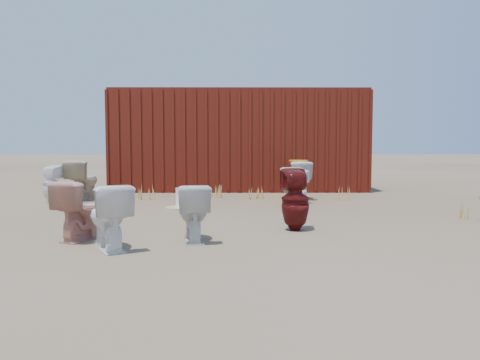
{
  "coord_description": "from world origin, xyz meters",
  "views": [
    {
      "loc": [
        -0.04,
        -6.67,
        1.09
      ],
      "look_at": [
        0.0,
        0.6,
        0.55
      ],
      "focal_mm": 35.0,
      "sensor_mm": 36.0,
      "label": 1
    }
  ],
  "objects_px": {
    "toilet_back_beige_right": "(290,186)",
    "toilet_back_beige_left": "(83,180)",
    "toilet_front_pink": "(83,210)",
    "toilet_front_c": "(193,212)",
    "toilet_back_a": "(52,184)",
    "shipping_container": "(239,141)",
    "toilet_front_maroon": "(295,200)",
    "toilet_back_e": "(299,187)",
    "loose_tank": "(191,197)",
    "toilet_front_a": "(109,217)",
    "toilet_back_yellowlid": "(298,180)"
  },
  "relations": [
    {
      "from": "toilet_front_maroon",
      "to": "toilet_back_a",
      "type": "bearing_deg",
      "value": -39.81
    },
    {
      "from": "toilet_front_pink",
      "to": "toilet_back_beige_right",
      "type": "relative_size",
      "value": 0.97
    },
    {
      "from": "toilet_front_pink",
      "to": "toilet_front_maroon",
      "type": "bearing_deg",
      "value": -144.21
    },
    {
      "from": "toilet_front_a",
      "to": "toilet_back_yellowlid",
      "type": "xyz_separation_m",
      "value": [
        2.59,
        4.61,
        0.04
      ]
    },
    {
      "from": "toilet_back_beige_right",
      "to": "toilet_back_beige_left",
      "type": "bearing_deg",
      "value": -10.97
    },
    {
      "from": "toilet_back_a",
      "to": "loose_tank",
      "type": "relative_size",
      "value": 1.44
    },
    {
      "from": "toilet_front_pink",
      "to": "toilet_back_a",
      "type": "height_order",
      "value": "toilet_back_a"
    },
    {
      "from": "toilet_back_beige_right",
      "to": "toilet_back_yellowlid",
      "type": "xyz_separation_m",
      "value": [
        0.29,
        1.14,
        0.03
      ]
    },
    {
      "from": "toilet_front_pink",
      "to": "toilet_front_c",
      "type": "distance_m",
      "value": 1.29
    },
    {
      "from": "toilet_back_beige_right",
      "to": "toilet_front_maroon",
      "type": "bearing_deg",
      "value": 87.97
    },
    {
      "from": "toilet_back_e",
      "to": "loose_tank",
      "type": "distance_m",
      "value": 2.03
    },
    {
      "from": "shipping_container",
      "to": "toilet_front_maroon",
      "type": "distance_m",
      "value": 6.03
    },
    {
      "from": "toilet_front_maroon",
      "to": "toilet_back_yellowlid",
      "type": "relative_size",
      "value": 1.03
    },
    {
      "from": "toilet_front_pink",
      "to": "toilet_back_e",
      "type": "xyz_separation_m",
      "value": [
        2.94,
        3.28,
        -0.03
      ]
    },
    {
      "from": "toilet_front_a",
      "to": "toilet_back_a",
      "type": "height_order",
      "value": "toilet_back_a"
    },
    {
      "from": "toilet_back_beige_left",
      "to": "toilet_back_yellowlid",
      "type": "bearing_deg",
      "value": -167.85
    },
    {
      "from": "toilet_back_a",
      "to": "toilet_back_yellowlid",
      "type": "distance_m",
      "value": 4.83
    },
    {
      "from": "toilet_back_yellowlid",
      "to": "toilet_back_beige_left",
      "type": "bearing_deg",
      "value": -2.78
    },
    {
      "from": "toilet_front_c",
      "to": "toilet_back_a",
      "type": "distance_m",
      "value": 4.76
    },
    {
      "from": "toilet_back_yellowlid",
      "to": "loose_tank",
      "type": "relative_size",
      "value": 1.53
    },
    {
      "from": "shipping_container",
      "to": "toilet_front_maroon",
      "type": "height_order",
      "value": "shipping_container"
    },
    {
      "from": "toilet_front_c",
      "to": "toilet_front_pink",
      "type": "bearing_deg",
      "value": -12.75
    },
    {
      "from": "toilet_front_pink",
      "to": "toilet_front_c",
      "type": "height_order",
      "value": "toilet_front_pink"
    },
    {
      "from": "toilet_front_pink",
      "to": "toilet_back_beige_right",
      "type": "xyz_separation_m",
      "value": [
        2.74,
        2.96,
        0.01
      ]
    },
    {
      "from": "toilet_front_c",
      "to": "toilet_back_e",
      "type": "relative_size",
      "value": 1.03
    },
    {
      "from": "toilet_front_c",
      "to": "loose_tank",
      "type": "xyz_separation_m",
      "value": [
        -0.31,
        2.92,
        -0.15
      ]
    },
    {
      "from": "toilet_front_a",
      "to": "toilet_back_a",
      "type": "bearing_deg",
      "value": -90.96
    },
    {
      "from": "toilet_back_beige_left",
      "to": "toilet_back_e",
      "type": "height_order",
      "value": "toilet_back_beige_left"
    },
    {
      "from": "toilet_back_beige_left",
      "to": "toilet_front_c",
      "type": "bearing_deg",
      "value": 132.92
    },
    {
      "from": "toilet_back_beige_right",
      "to": "loose_tank",
      "type": "bearing_deg",
      "value": 6.67
    },
    {
      "from": "toilet_back_yellowlid",
      "to": "toilet_front_pink",
      "type": "bearing_deg",
      "value": 48.98
    },
    {
      "from": "shipping_container",
      "to": "toilet_front_c",
      "type": "bearing_deg",
      "value": -94.73
    },
    {
      "from": "toilet_back_e",
      "to": "toilet_front_maroon",
      "type": "bearing_deg",
      "value": 120.72
    },
    {
      "from": "toilet_front_maroon",
      "to": "toilet_back_e",
      "type": "relative_size",
      "value": 1.25
    },
    {
      "from": "toilet_back_beige_left",
      "to": "toilet_back_yellowlid",
      "type": "xyz_separation_m",
      "value": [
        4.32,
        0.13,
        -0.01
      ]
    },
    {
      "from": "toilet_front_c",
      "to": "toilet_back_yellowlid",
      "type": "bearing_deg",
      "value": -121.9
    },
    {
      "from": "toilet_front_a",
      "to": "loose_tank",
      "type": "relative_size",
      "value": 1.38
    },
    {
      "from": "toilet_front_maroon",
      "to": "loose_tank",
      "type": "distance_m",
      "value": 2.76
    },
    {
      "from": "toilet_back_a",
      "to": "toilet_back_beige_left",
      "type": "bearing_deg",
      "value": -127.1
    },
    {
      "from": "toilet_front_maroon",
      "to": "toilet_back_e",
      "type": "xyz_separation_m",
      "value": [
        0.41,
        2.71,
        -0.08
      ]
    },
    {
      "from": "toilet_back_yellowlid",
      "to": "shipping_container",
      "type": "bearing_deg",
      "value": -68.13
    },
    {
      "from": "toilet_back_e",
      "to": "toilet_back_a",
      "type": "bearing_deg",
      "value": 35.99
    },
    {
      "from": "toilet_front_c",
      "to": "toilet_front_maroon",
      "type": "height_order",
      "value": "toilet_front_maroon"
    },
    {
      "from": "toilet_back_beige_left",
      "to": "shipping_container",
      "type": "bearing_deg",
      "value": -130.41
    },
    {
      "from": "toilet_front_maroon",
      "to": "toilet_back_beige_left",
      "type": "relative_size",
      "value": 1.0
    },
    {
      "from": "toilet_front_maroon",
      "to": "toilet_back_beige_right",
      "type": "relative_size",
      "value": 1.11
    },
    {
      "from": "shipping_container",
      "to": "loose_tank",
      "type": "height_order",
      "value": "shipping_container"
    },
    {
      "from": "loose_tank",
      "to": "toilet_back_a",
      "type": "bearing_deg",
      "value": 132.55
    },
    {
      "from": "toilet_back_e",
      "to": "toilet_back_beige_right",
      "type": "bearing_deg",
      "value": 97.28
    },
    {
      "from": "toilet_front_c",
      "to": "toilet_front_maroon",
      "type": "relative_size",
      "value": 0.82
    }
  ]
}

